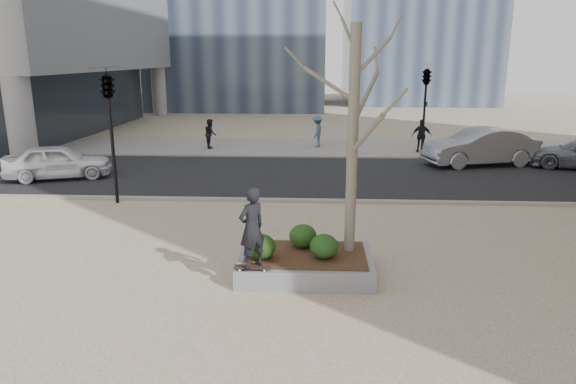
# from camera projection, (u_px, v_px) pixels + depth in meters

# --- Properties ---
(ground) EXTENTS (120.00, 120.00, 0.00)m
(ground) POSITION_uv_depth(u_px,v_px,m) (262.00, 273.00, 11.76)
(ground) COLOR #BEAB8C
(ground) RESTS_ON ground
(street) EXTENTS (60.00, 8.00, 0.02)m
(street) POSITION_uv_depth(u_px,v_px,m) (286.00, 175.00, 21.41)
(street) COLOR black
(street) RESTS_ON ground
(far_sidewalk) EXTENTS (60.00, 6.00, 0.02)m
(far_sidewalk) POSITION_uv_depth(u_px,v_px,m) (293.00, 147.00, 28.17)
(far_sidewalk) COLOR gray
(far_sidewalk) RESTS_ON ground
(planter) EXTENTS (3.00, 2.00, 0.45)m
(planter) POSITION_uv_depth(u_px,v_px,m) (305.00, 265.00, 11.65)
(planter) COLOR gray
(planter) RESTS_ON ground
(planter_mulch) EXTENTS (2.70, 1.70, 0.04)m
(planter_mulch) POSITION_uv_depth(u_px,v_px,m) (305.00, 254.00, 11.59)
(planter_mulch) COLOR #382314
(planter_mulch) RESTS_ON planter
(sycamore_tree) EXTENTS (2.80, 2.80, 6.60)m
(sycamore_tree) POSITION_uv_depth(u_px,v_px,m) (354.00, 105.00, 10.98)
(sycamore_tree) COLOR gray
(sycamore_tree) RESTS_ON planter_mulch
(shrub_left) EXTENTS (0.66, 0.66, 0.56)m
(shrub_left) POSITION_uv_depth(u_px,v_px,m) (261.00, 247.00, 11.22)
(shrub_left) COLOR black
(shrub_left) RESTS_ON planter_mulch
(shrub_middle) EXTENTS (0.64, 0.64, 0.54)m
(shrub_middle) POSITION_uv_depth(u_px,v_px,m) (303.00, 236.00, 11.93)
(shrub_middle) COLOR #153E13
(shrub_middle) RESTS_ON planter_mulch
(shrub_right) EXTENTS (0.63, 0.63, 0.54)m
(shrub_right) POSITION_uv_depth(u_px,v_px,m) (324.00, 246.00, 11.29)
(shrub_right) COLOR #133C15
(shrub_right) RESTS_ON planter_mulch
(skateboard) EXTENTS (0.78, 0.21, 0.08)m
(skateboard) POSITION_uv_depth(u_px,v_px,m) (252.00, 268.00, 10.79)
(skateboard) COLOR black
(skateboard) RESTS_ON planter
(skateboarder) EXTENTS (0.74, 0.73, 1.72)m
(skateboarder) POSITION_uv_depth(u_px,v_px,m) (252.00, 228.00, 10.56)
(skateboarder) COLOR black
(skateboarder) RESTS_ON skateboard
(police_car) EXTENTS (4.38, 2.89, 1.39)m
(police_car) POSITION_uv_depth(u_px,v_px,m) (58.00, 162.00, 20.68)
(police_car) COLOR white
(police_car) RESTS_ON street
(car_silver) EXTENTS (5.33, 2.89, 1.67)m
(car_silver) POSITION_uv_depth(u_px,v_px,m) (480.00, 147.00, 23.23)
(car_silver) COLOR #9FA2A7
(car_silver) RESTS_ON street
(pedestrian_a) EXTENTS (0.79, 0.90, 1.57)m
(pedestrian_a) POSITION_uv_depth(u_px,v_px,m) (210.00, 134.00, 27.60)
(pedestrian_a) COLOR black
(pedestrian_a) RESTS_ON far_sidewalk
(pedestrian_b) EXTENTS (0.86, 1.21, 1.71)m
(pedestrian_b) POSITION_uv_depth(u_px,v_px,m) (317.00, 131.00, 27.95)
(pedestrian_b) COLOR #415E76
(pedestrian_b) RESTS_ON far_sidewalk
(pedestrian_c) EXTENTS (1.03, 0.50, 1.70)m
(pedestrian_c) POSITION_uv_depth(u_px,v_px,m) (422.00, 136.00, 26.39)
(pedestrian_c) COLOR black
(pedestrian_c) RESTS_ON far_sidewalk
(traffic_light_near) EXTENTS (0.60, 2.48, 4.50)m
(traffic_light_near) POSITION_uv_depth(u_px,v_px,m) (112.00, 137.00, 16.87)
(traffic_light_near) COLOR black
(traffic_light_near) RESTS_ON ground
(traffic_light_far) EXTENTS (0.60, 2.48, 4.50)m
(traffic_light_far) POSITION_uv_depth(u_px,v_px,m) (424.00, 111.00, 24.96)
(traffic_light_far) COLOR black
(traffic_light_far) RESTS_ON ground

